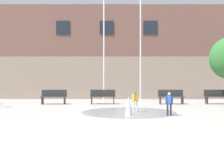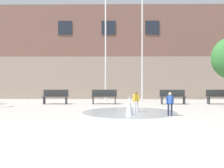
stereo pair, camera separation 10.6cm
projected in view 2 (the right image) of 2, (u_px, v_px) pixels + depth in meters
name	position (u px, v px, depth m)	size (l,w,h in m)	color
ground_plane	(95.00, 136.00, 7.00)	(100.00, 100.00, 0.00)	gray
library_building	(109.00, 55.00, 24.03)	(36.00, 6.05, 7.63)	gray
splash_fountain	(129.00, 110.00, 11.94)	(4.44, 4.44, 0.81)	gray
park_bench_under_left_flagpole	(55.00, 96.00, 16.61)	(1.60, 0.44, 0.91)	#28282D
park_bench_center	(104.00, 96.00, 16.67)	(1.60, 0.44, 0.91)	#28282D
park_bench_under_right_flagpole	(173.00, 97.00, 16.54)	(1.60, 0.44, 0.91)	#28282D
park_bench_near_trashcan	(219.00, 97.00, 16.60)	(1.60, 0.44, 0.91)	#28282D
child_in_fountain	(170.00, 102.00, 11.01)	(0.31, 0.23, 0.99)	#1E233D
child_running	(136.00, 100.00, 12.30)	(0.31, 0.20, 0.99)	silver
flagpole_left	(106.00, 38.00, 18.60)	(0.80, 0.10, 8.53)	silver
flagpole_right	(143.00, 36.00, 18.57)	(0.80, 0.10, 8.78)	silver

